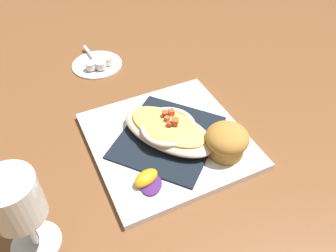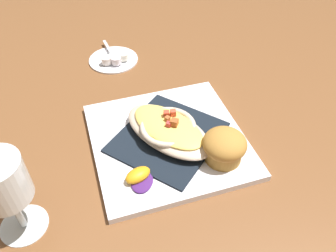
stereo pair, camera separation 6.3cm
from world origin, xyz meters
The scene contains 12 objects.
ground_plane centered at (0.00, 0.00, 0.00)m, with size 2.60×2.60×0.00m, color brown.
square_plate centered at (0.00, 0.00, 0.01)m, with size 0.28×0.28×0.01m, color white.
folded_napkin centered at (0.00, 0.00, 0.02)m, with size 0.17×0.19×0.00m, color black.
gratin_dish centered at (0.00, 0.00, 0.04)m, with size 0.20×0.19×0.05m.
muffin centered at (0.06, 0.09, 0.04)m, with size 0.08×0.08×0.06m.
orange_garnish centered at (0.09, -0.06, 0.02)m, with size 0.06×0.06×0.02m.
stemmed_glass centered at (0.14, -0.24, 0.10)m, with size 0.07×0.07×0.15m.
creamer_saucer centered at (-0.29, -0.09, 0.00)m, with size 0.12×0.12×0.01m, color white.
spoon centered at (-0.30, -0.09, 0.01)m, with size 0.10×0.04×0.01m.
creamer_cup_0 centered at (-0.27, -0.11, 0.02)m, with size 0.02×0.02×0.02m, color white.
creamer_cup_1 centered at (-0.27, -0.09, 0.02)m, with size 0.02×0.02×0.02m, color white.
creamer_cup_2 centered at (-0.28, -0.07, 0.02)m, with size 0.02×0.02×0.02m, color white.
Camera 1 is at (0.43, -0.13, 0.48)m, focal length 37.24 mm.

